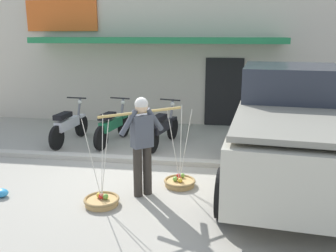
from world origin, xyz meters
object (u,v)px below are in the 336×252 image
(fruit_basket_right_side, at_px, (180,182))
(motorcycle_nearest_shop, at_px, (69,125))
(plastic_litter_bag, at_px, (0,193))
(motorcycle_second_in_row, at_px, (112,126))
(fruit_vendor, at_px, (142,140))
(motorcycle_third_in_row, at_px, (163,128))
(parked_truck, at_px, (290,129))
(fruit_basket_left_side, at_px, (102,200))

(fruit_basket_right_side, distance_m, motorcycle_nearest_shop, 3.84)
(plastic_litter_bag, bearing_deg, motorcycle_second_in_row, 73.82)
(fruit_vendor, height_order, motorcycle_nearest_shop, fruit_vendor)
(fruit_basket_right_side, relative_size, motorcycle_third_in_row, 0.81)
(motorcycle_second_in_row, height_order, parked_truck, parked_truck)
(motorcycle_second_in_row, bearing_deg, motorcycle_third_in_row, -1.34)
(fruit_vendor, relative_size, fruit_basket_left_side, 1.17)
(motorcycle_third_in_row, xyz_separation_m, plastic_litter_bag, (-2.24, -3.29, -0.38))
(fruit_basket_left_side, height_order, parked_truck, parked_truck)
(fruit_basket_right_side, xyz_separation_m, motorcycle_nearest_shop, (-3.08, 2.27, 0.37))
(fruit_vendor, relative_size, motorcycle_third_in_row, 0.95)
(motorcycle_nearest_shop, bearing_deg, parked_truck, -20.19)
(motorcycle_nearest_shop, bearing_deg, fruit_basket_right_side, -36.47)
(parked_truck, bearing_deg, fruit_basket_left_side, -155.85)
(fruit_vendor, distance_m, fruit_basket_right_side, 1.17)
(plastic_litter_bag, bearing_deg, fruit_basket_right_side, 17.42)
(fruit_basket_left_side, relative_size, plastic_litter_bag, 5.18)
(motorcycle_nearest_shop, xyz_separation_m, plastic_litter_bag, (0.13, -3.20, -0.38))
(motorcycle_nearest_shop, relative_size, plastic_litter_bag, 6.49)
(fruit_basket_right_side, distance_m, motorcycle_third_in_row, 2.50)
(parked_truck, bearing_deg, fruit_basket_right_side, -167.38)
(motorcycle_second_in_row, height_order, plastic_litter_bag, motorcycle_second_in_row)
(fruit_vendor, distance_m, motorcycle_second_in_row, 3.24)
(motorcycle_nearest_shop, height_order, motorcycle_second_in_row, same)
(parked_truck, bearing_deg, motorcycle_third_in_row, 143.73)
(motorcycle_second_in_row, distance_m, parked_truck, 4.42)
(motorcycle_second_in_row, distance_m, motorcycle_third_in_row, 1.28)
(fruit_vendor, distance_m, motorcycle_third_in_row, 2.90)
(motorcycle_third_in_row, bearing_deg, fruit_basket_right_side, -73.38)
(fruit_basket_left_side, relative_size, motorcycle_third_in_row, 0.81)
(fruit_basket_right_side, xyz_separation_m, motorcycle_third_in_row, (-0.71, 2.37, 0.37))
(fruit_vendor, distance_m, parked_truck, 2.67)
(motorcycle_nearest_shop, xyz_separation_m, motorcycle_third_in_row, (2.37, 0.09, 0.00))
(motorcycle_third_in_row, relative_size, plastic_litter_bag, 6.38)
(motorcycle_second_in_row, xyz_separation_m, plastic_litter_bag, (-0.96, -3.32, -0.38))
(fruit_vendor, relative_size, motorcycle_nearest_shop, 0.93)
(fruit_vendor, height_order, parked_truck, parked_truck)
(fruit_vendor, bearing_deg, fruit_basket_right_side, 39.61)
(fruit_vendor, distance_m, fruit_basket_left_side, 1.17)
(fruit_basket_left_side, xyz_separation_m, motorcycle_second_in_row, (-0.83, 3.35, 0.38))
(fruit_basket_right_side, bearing_deg, motorcycle_nearest_shop, 143.53)
(fruit_vendor, bearing_deg, parked_truck, 19.93)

